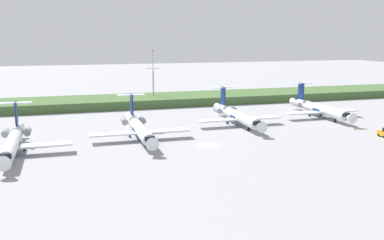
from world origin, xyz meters
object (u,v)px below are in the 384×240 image
regional_jet_second (139,128)px  regional_jet_fourth (319,109)px  regional_jet_nearest (13,142)px  safety_cone_mid_marker (366,128)px  regional_jet_third (237,115)px  antenna_mast (153,81)px  safety_cone_front_marker (355,129)px

regional_jet_second → regional_jet_fourth: bearing=12.2°
regional_jet_nearest → regional_jet_second: (26.46, 5.87, 0.00)m
regional_jet_nearest → safety_cone_mid_marker: bearing=-0.3°
regional_jet_third → regional_jet_second: bearing=-162.8°
antenna_mast → safety_cone_mid_marker: (42.98, -57.98, -7.55)m
antenna_mast → safety_cone_front_marker: bearing=-55.7°
safety_cone_front_marker → regional_jet_fourth: bearing=86.0°
regional_jet_fourth → antenna_mast: size_ratio=1.66×
regional_jet_nearest → safety_cone_mid_marker: regional_jet_nearest is taller
regional_jet_second → antenna_mast: (13.99, 51.72, 5.29)m
regional_jet_nearest → safety_cone_front_marker: bearing=-0.4°
regional_jet_third → antenna_mast: antenna_mast is taller
safety_cone_mid_marker → regional_jet_third: bearing=153.2°
antenna_mast → regional_jet_third: bearing=-72.5°
regional_jet_third → antenna_mast: (-13.66, 43.19, 5.29)m
regional_jet_nearest → antenna_mast: 70.58m
regional_jet_third → safety_cone_mid_marker: (29.32, -14.79, -2.26)m
antenna_mast → regional_jet_fourth: bearing=-44.3°
regional_jet_second → regional_jet_third: size_ratio=1.00×
regional_jet_third → regional_jet_fourth: size_ratio=1.00×
regional_jet_fourth → safety_cone_front_marker: size_ratio=56.36×
safety_cone_front_marker → safety_cone_mid_marker: same height
regional_jet_third → regional_jet_fourth: (27.18, 3.36, 0.00)m
regional_jet_second → regional_jet_fourth: same height
safety_cone_front_marker → safety_cone_mid_marker: size_ratio=1.00×
regional_jet_second → safety_cone_front_marker: (53.56, -6.38, -2.26)m
safety_cone_front_marker → regional_jet_nearest: bearing=179.6°
regional_jet_fourth → safety_cone_front_marker: regional_jet_fourth is taller
safety_cone_front_marker → safety_cone_mid_marker: 3.41m
regional_jet_nearest → regional_jet_second: size_ratio=1.00×
regional_jet_fourth → safety_cone_front_marker: 18.47m
regional_jet_second → safety_cone_front_marker: regional_jet_second is taller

